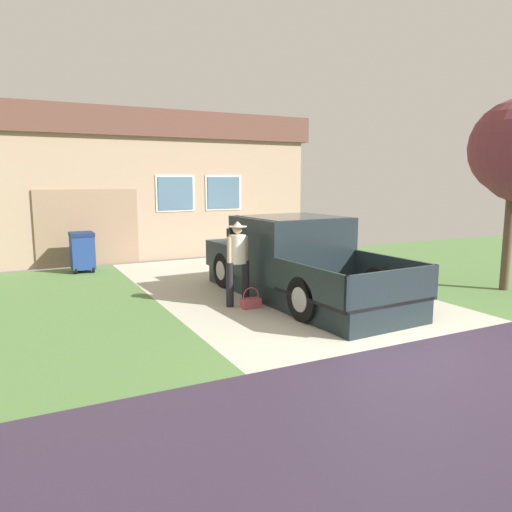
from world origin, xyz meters
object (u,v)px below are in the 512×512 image
at_px(pickup_truck, 292,261).
at_px(person_with_hat, 238,257).
at_px(house_with_garage, 127,184).
at_px(handbag, 251,302).
at_px(wheeled_trash_bin, 82,250).

distance_m(pickup_truck, person_with_hat, 1.42).
distance_m(pickup_truck, house_with_garage, 9.28).
xyz_separation_m(person_with_hat, handbag, (0.13, -0.32, -0.84)).
distance_m(handbag, house_with_garage, 9.84).
bearing_deg(person_with_hat, handbag, -78.27).
height_order(person_with_hat, wheeled_trash_bin, person_with_hat).
distance_m(person_with_hat, wheeled_trash_bin, 5.59).
distance_m(person_with_hat, house_with_garage, 9.37).
relative_size(handbag, house_with_garage, 0.04).
relative_size(handbag, wheeled_trash_bin, 0.39).
relative_size(person_with_hat, house_with_garage, 0.15).
distance_m(pickup_truck, wheeled_trash_bin, 6.07).
distance_m(pickup_truck, handbag, 1.51).
xyz_separation_m(handbag, wheeled_trash_bin, (-2.39, 5.42, 0.46)).
bearing_deg(house_with_garage, pickup_truck, -80.49).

